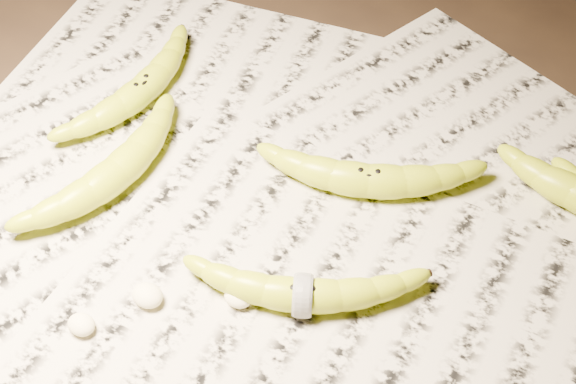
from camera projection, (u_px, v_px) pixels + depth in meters
The scene contains 10 objects.
ground at pixel (256, 222), 0.83m from camera, with size 3.00×3.00×0.00m, color black.
newspaper_patch at pixel (274, 221), 0.83m from camera, with size 0.90×0.70×0.01m, color beige.
banana_left_a at pixel (141, 88), 0.93m from camera, with size 0.20×0.06×0.04m, color #A6C318, non-canonical shape.
banana_left_b at pixel (116, 170), 0.84m from camera, with size 0.20×0.06×0.04m, color #A6C318, non-canonical shape.
banana_center at pixel (368, 178), 0.83m from camera, with size 0.21×0.06×0.04m, color #A6C318, non-canonical shape.
banana_taped at pixel (303, 293), 0.74m from camera, with size 0.20×0.05×0.03m, color #A6C318, non-canonical shape.
measuring_tape at pixel (303, 293), 0.74m from camera, with size 0.04×0.04×0.00m, color white.
flesh_chunk_a at pixel (147, 293), 0.75m from camera, with size 0.03×0.03×0.02m, color #FFF4C5.
flesh_chunk_b at pixel (80, 322), 0.73m from camera, with size 0.03×0.02×0.02m, color #FFF4C5.
flesh_chunk_c at pixel (238, 294), 0.75m from camera, with size 0.03×0.02×0.02m, color #FFF4C5.
Camera 1 is at (0.31, -0.42, 0.65)m, focal length 50.00 mm.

